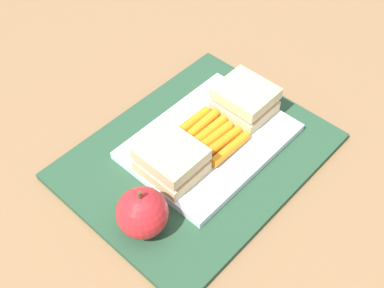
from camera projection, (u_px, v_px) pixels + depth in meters
ground_plane at (198, 158)px, 0.71m from camera, size 2.40×2.40×0.00m
lunchbag_mat at (198, 156)px, 0.70m from camera, size 0.36×0.28×0.01m
food_tray at (210, 141)px, 0.71m from camera, size 0.23×0.17×0.01m
sandwich_half_left at (245, 100)px, 0.72m from camera, size 0.07×0.08×0.04m
sandwich_half_right at (171, 160)px, 0.65m from camera, size 0.07×0.08×0.04m
carrot_sticks_bundle at (210, 135)px, 0.70m from camera, size 0.08×0.09×0.02m
apple at (142, 213)px, 0.60m from camera, size 0.07×0.07×0.08m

